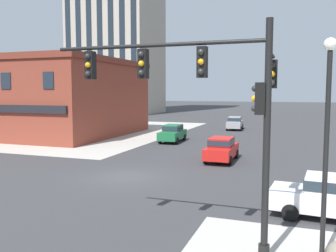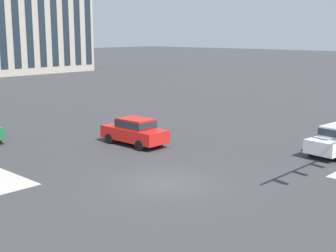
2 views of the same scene
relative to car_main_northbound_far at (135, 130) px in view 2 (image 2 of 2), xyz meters
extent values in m
plane|color=#38383A|center=(-4.23, -6.58, -0.92)|extent=(320.00, 320.00, 0.00)
cube|color=red|center=(0.00, 0.05, -0.22)|extent=(1.78, 4.41, 0.76)
cube|color=red|center=(0.00, -0.10, 0.46)|extent=(1.51, 2.12, 0.60)
cube|color=#232D38|center=(0.00, -0.10, 0.46)|extent=(1.54, 2.21, 0.40)
cylinder|color=black|center=(-0.84, 1.41, -0.60)|extent=(0.22, 0.64, 0.64)
cylinder|color=black|center=(0.83, 1.42, -0.60)|extent=(0.22, 0.64, 0.64)
cylinder|color=black|center=(-0.83, -1.32, -0.60)|extent=(0.22, 0.64, 0.64)
cylinder|color=black|center=(0.84, -1.31, -0.60)|extent=(0.22, 0.64, 0.64)
cylinder|color=black|center=(4.98, -9.24, -0.60)|extent=(0.66, 0.27, 0.64)
cylinder|color=black|center=(7.69, -9.47, -0.60)|extent=(0.66, 0.27, 0.64)
camera|label=1|loc=(5.00, -25.10, 3.97)|focal=38.92mm
camera|label=2|loc=(-19.44, -21.01, 5.91)|focal=50.65mm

